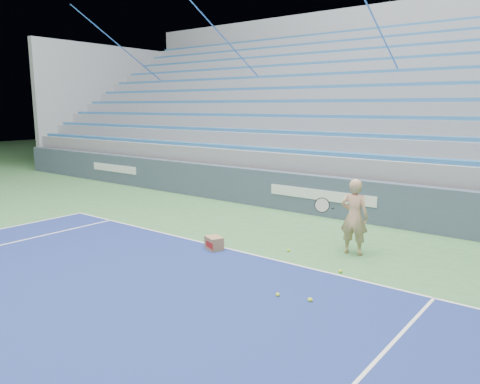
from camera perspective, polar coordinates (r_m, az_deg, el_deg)
name	(u,v)px	position (r m, az deg, el deg)	size (l,w,h in m)	color
sponsor_barrier	(323,196)	(13.02, 10.10, -0.48)	(30.00, 0.32, 1.10)	#3C4A5B
bleachers	(400,124)	(18.06, 18.95, 7.90)	(31.00, 9.15, 7.30)	gray
tennis_player	(354,217)	(9.71, 13.71, -2.95)	(0.91, 0.84, 1.56)	tan
ball_box	(214,243)	(9.89, -3.19, -6.26)	(0.46, 0.41, 0.28)	#987249
tennis_ball_0	(340,271)	(8.77, 12.15, -9.42)	(0.07, 0.07, 0.07)	#CCF131
tennis_ball_1	(278,295)	(7.60, 4.61, -12.38)	(0.07, 0.07, 0.07)	#CCF131
tennis_ball_2	(310,300)	(7.48, 8.49, -12.87)	(0.07, 0.07, 0.07)	#CCF131
tennis_ball_3	(288,250)	(9.82, 5.93, -7.08)	(0.07, 0.07, 0.07)	#CCF131
tennis_ball_4	(311,300)	(7.47, 8.61, -12.89)	(0.07, 0.07, 0.07)	#CCF131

